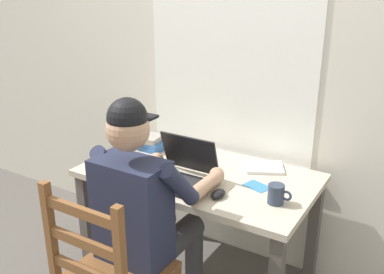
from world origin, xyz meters
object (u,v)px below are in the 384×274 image
coffee_mug_white (188,152)px  coffee_mug_dark (277,194)px  landscape_photo_print (257,186)px  seated_person (146,207)px  desk (198,189)px  book_stack_main (149,142)px  laptop (181,171)px  computer_mouse (218,194)px

coffee_mug_white → coffee_mug_dark: (0.63, -0.23, -0.00)m
landscape_photo_print → seated_person: bearing=-115.1°
coffee_mug_white → coffee_mug_dark: 0.67m
desk → coffee_mug_white: size_ratio=11.01×
landscape_photo_print → book_stack_main: bearing=-173.1°
laptop → coffee_mug_dark: (0.52, 0.03, -0.01)m
seated_person → coffee_mug_dark: bearing=30.9°
landscape_photo_print → computer_mouse: bearing=-103.7°
desk → laptop: 0.21m
computer_mouse → landscape_photo_print: computer_mouse is taller
seated_person → coffee_mug_white: bearing=100.9°
coffee_mug_white → book_stack_main: bearing=176.5°
seated_person → computer_mouse: 0.35m
seated_person → coffee_mug_dark: 0.62m
coffee_mug_dark → laptop: bearing=-177.2°
coffee_mug_white → book_stack_main: coffee_mug_white is taller
laptop → coffee_mug_white: bearing=114.4°
seated_person → coffee_mug_white: 0.56m
coffee_mug_white → landscape_photo_print: (0.49, -0.11, -0.05)m
desk → computer_mouse: 0.32m
laptop → landscape_photo_print: bearing=20.6°
book_stack_main → landscape_photo_print: book_stack_main is taller
landscape_photo_print → desk: bearing=-162.5°
desk → seated_person: (-0.04, -0.43, 0.08)m
computer_mouse → seated_person: bearing=-139.2°
seated_person → landscape_photo_print: size_ratio=9.60×
coffee_mug_dark → computer_mouse: bearing=-161.6°
coffee_mug_white → book_stack_main: 0.29m
laptop → computer_mouse: (0.26, -0.06, -0.04)m
seated_person → coffee_mug_dark: (0.53, 0.32, 0.07)m
seated_person → landscape_photo_print: seated_person is taller
seated_person → coffee_mug_white: seated_person is taller
desk → computer_mouse: size_ratio=12.65×
seated_person → desk: bearing=84.7°
desk → coffee_mug_white: (-0.14, 0.12, 0.15)m
seated_person → coffee_mug_white: size_ratio=10.86×
coffee_mug_white → computer_mouse: bearing=-40.5°
coffee_mug_white → coffee_mug_dark: coffee_mug_white is taller
coffee_mug_dark → book_stack_main: 0.96m
seated_person → laptop: bearing=88.0°
laptop → coffee_mug_white: laptop is taller
seated_person → book_stack_main: 0.69m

